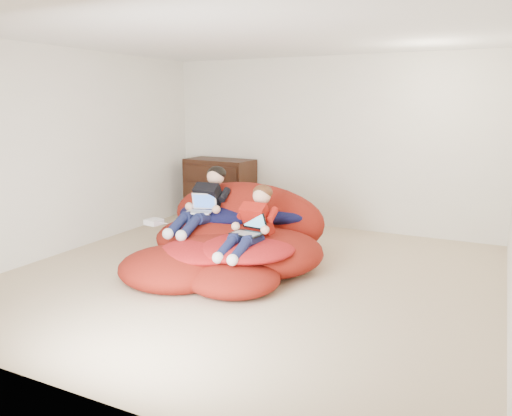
{
  "coord_description": "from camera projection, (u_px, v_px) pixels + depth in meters",
  "views": [
    {
      "loc": [
        2.33,
        -4.58,
        1.83
      ],
      "look_at": [
        -0.05,
        0.25,
        0.7
      ],
      "focal_mm": 35.0,
      "sensor_mm": 36.0,
      "label": 1
    }
  ],
  "objects": [
    {
      "name": "beanbag_pile",
      "position": [
        232.0,
        238.0,
        5.84
      ],
      "size": [
        2.24,
        2.41,
        0.92
      ],
      "color": "maroon",
      "rests_on": "ground"
    },
    {
      "name": "dresser",
      "position": [
        220.0,
        189.0,
        7.98
      ],
      "size": [
        1.11,
        0.64,
        0.97
      ],
      "color": "black",
      "rests_on": "ground"
    },
    {
      "name": "older_boy",
      "position": [
        205.0,
        201.0,
        5.98
      ],
      "size": [
        0.33,
        1.1,
        0.72
      ],
      "color": "black",
      "rests_on": "beanbag_pile"
    },
    {
      "name": "power_adapter",
      "position": [
        154.0,
        222.0,
        6.06
      ],
      "size": [
        0.2,
        0.2,
        0.07
      ],
      "primitive_type": "cube",
      "rotation": [
        0.0,
        0.0,
        -0.16
      ],
      "color": "white",
      "rests_on": "beanbag_pile"
    },
    {
      "name": "younger_boy",
      "position": [
        252.0,
        221.0,
        5.26
      ],
      "size": [
        0.3,
        1.0,
        0.66
      ],
      "color": "#A5170E",
      "rests_on": "beanbag_pile"
    },
    {
      "name": "cream_pillow",
      "position": [
        234.0,
        195.0,
        6.69
      ],
      "size": [
        0.47,
        0.3,
        0.3
      ],
      "primitive_type": "ellipsoid",
      "color": "white",
      "rests_on": "beanbag_pile"
    },
    {
      "name": "laptop_white",
      "position": [
        201.0,
        207.0,
        5.92
      ],
      "size": [
        0.34,
        0.33,
        0.22
      ],
      "color": "white",
      "rests_on": "older_boy"
    },
    {
      "name": "laptop_black",
      "position": [
        250.0,
        228.0,
        5.22
      ],
      "size": [
        0.35,
        0.36,
        0.22
      ],
      "color": "black",
      "rests_on": "younger_boy"
    },
    {
      "name": "room_shell",
      "position": [
        250.0,
        256.0,
        5.36
      ],
      "size": [
        5.1,
        5.1,
        2.77
      ],
      "color": "#C6B08D",
      "rests_on": "ground"
    }
  ]
}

